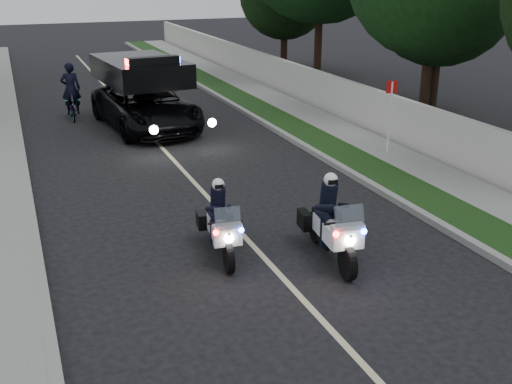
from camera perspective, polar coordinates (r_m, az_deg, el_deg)
ground at (r=9.03m, az=10.77°, el=-16.37°), size 120.00×120.00×0.00m
curb_right at (r=18.74m, az=5.18°, el=3.89°), size 0.20×60.00×0.15m
grass_verge at (r=19.06m, az=7.06°, el=4.11°), size 1.20×60.00×0.16m
sidewalk_right at (r=19.70m, az=10.39°, el=4.47°), size 1.40×60.00×0.16m
property_wall at (r=20.08m, az=12.95°, el=6.56°), size 0.22×60.00×1.50m
curb_left at (r=16.82m, az=-20.60°, el=0.72°), size 0.20×60.00×0.15m
lane_marking at (r=17.35m, az=-7.01°, el=2.23°), size 0.12×50.00×0.01m
police_moto_left at (r=12.15m, az=-3.29°, el=-5.80°), size 0.87×1.89×1.55m
police_moto_right at (r=12.05m, az=6.90°, el=-6.15°), size 0.97×2.09×1.72m
police_suv at (r=21.95m, az=-10.11°, el=5.90°), size 3.23×5.97×2.79m
bicycle at (r=23.85m, az=-16.60°, el=6.51°), size 0.62×1.59×0.82m
cyclist at (r=23.85m, az=-16.60°, el=6.51°), size 0.72×0.51×1.90m
sign_post at (r=18.69m, az=12.08°, el=3.24°), size 0.39×0.39×2.34m
tree_right_b at (r=23.44m, az=15.21°, el=6.41°), size 6.39×6.39×10.32m
tree_right_c at (r=23.92m, az=15.91°, el=6.62°), size 6.31×6.31×9.00m
tree_right_d at (r=30.36m, az=5.68°, el=10.06°), size 8.48×8.48×12.85m
tree_right_e at (r=33.58m, az=2.58°, el=11.12°), size 4.80×4.80×7.85m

